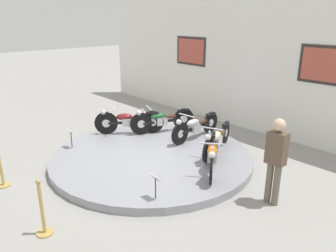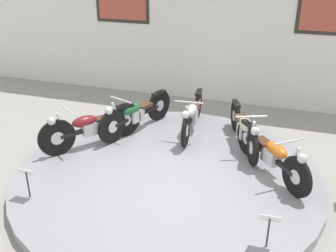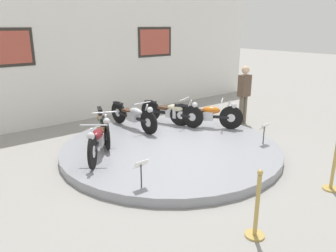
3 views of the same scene
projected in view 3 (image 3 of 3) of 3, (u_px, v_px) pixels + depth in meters
The scene contains 13 objects.
ground_plane at pixel (171, 152), 7.71m from camera, with size 60.00×60.00×0.00m, color gray.
display_platform at pixel (171, 148), 7.69m from camera, with size 5.04×5.04×0.18m, color gray.
back_wall at pixel (90, 51), 10.04m from camera, with size 14.00×0.22×4.18m.
motorcycle_maroon at pixel (99, 138), 6.90m from camera, with size 1.28×1.64×0.81m.
motorcycle_green at pixel (104, 125), 7.85m from camera, with size 0.80×1.89×0.80m.
motorcycle_silver at pixel (134, 115), 8.73m from camera, with size 0.54×1.97×0.79m.
motorcycle_cream at pixel (172, 111), 9.12m from camera, with size 0.79×1.85×0.78m.
motorcycle_orange at pixel (207, 114), 8.83m from camera, with size 1.29×1.57×0.79m.
info_placard_front_left at pixel (141, 168), 5.54m from camera, with size 0.26×0.11×0.51m.
info_placard_front_centre at pixel (264, 129), 7.59m from camera, with size 0.26×0.11×0.51m.
visitor_standing at pixel (244, 91), 9.62m from camera, with size 0.36×0.23×1.74m.
stanchion_post_left_of_entry at pixel (256, 215), 4.53m from camera, with size 0.28×0.28×1.02m.
stanchion_post_right_of_entry at pixel (333, 172), 5.84m from camera, with size 0.28×0.28×1.02m.
Camera 3 is at (-4.54, -5.58, 2.85)m, focal length 35.00 mm.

